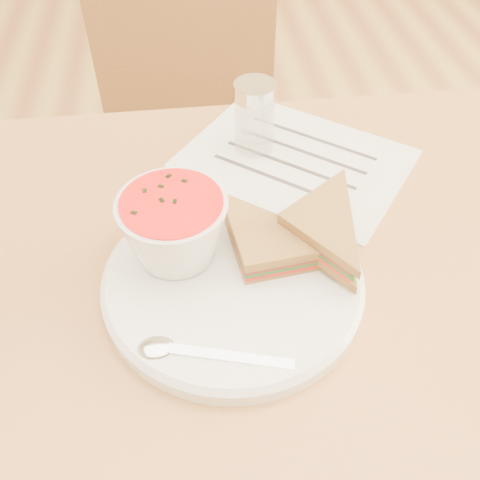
{
  "coord_description": "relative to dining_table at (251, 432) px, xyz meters",
  "views": [
    {
      "loc": [
        -0.06,
        -0.36,
        1.2
      ],
      "look_at": [
        -0.02,
        0.02,
        0.8
      ],
      "focal_mm": 40.0,
      "sensor_mm": 36.0,
      "label": 1
    }
  ],
  "objects": [
    {
      "name": "spoon",
      "position": [
        -0.06,
        -0.1,
        0.4
      ],
      "size": [
        0.18,
        0.08,
        0.01
      ],
      "primitive_type": null,
      "rotation": [
        0.0,
        0.0,
        -0.26
      ],
      "color": "silver",
      "rests_on": "plate"
    },
    {
      "name": "dining_table",
      "position": [
        0.0,
        0.0,
        0.0
      ],
      "size": [
        1.0,
        0.7,
        0.75
      ],
      "primitive_type": null,
      "color": "#99522F",
      "rests_on": "floor"
    },
    {
      "name": "sandwich_half_a",
      "position": [
        -0.02,
        -0.02,
        0.41
      ],
      "size": [
        0.13,
        0.13,
        0.04
      ],
      "primitive_type": null,
      "rotation": [
        0.0,
        0.0,
        0.12
      ],
      "color": "olive",
      "rests_on": "plate"
    },
    {
      "name": "chair_far",
      "position": [
        -0.06,
        0.49,
        0.03
      ],
      "size": [
        0.38,
        0.38,
        0.81
      ],
      "primitive_type": null,
      "rotation": [
        0.0,
        0.0,
        3.09
      ],
      "color": "brown",
      "rests_on": "floor"
    },
    {
      "name": "plate",
      "position": [
        -0.03,
        -0.0,
        0.38
      ],
      "size": [
        0.28,
        0.28,
        0.02
      ],
      "primitive_type": null,
      "rotation": [
        0.0,
        0.0,
        0.02
      ],
      "color": "white",
      "rests_on": "dining_table"
    },
    {
      "name": "condiment_shaker",
      "position": [
        0.03,
        0.24,
        0.42
      ],
      "size": [
        0.06,
        0.06,
        0.1
      ],
      "primitive_type": null,
      "rotation": [
        0.0,
        0.0,
        0.15
      ],
      "color": "silver",
      "rests_on": "dining_table"
    },
    {
      "name": "sandwich_half_b",
      "position": [
        0.03,
        0.04,
        0.42
      ],
      "size": [
        0.15,
        0.15,
        0.03
      ],
      "primitive_type": null,
      "rotation": [
        0.0,
        0.0,
        -0.94
      ],
      "color": "olive",
      "rests_on": "plate"
    },
    {
      "name": "soup_bowl",
      "position": [
        -0.08,
        0.03,
        0.43
      ],
      "size": [
        0.14,
        0.14,
        0.08
      ],
      "primitive_type": null,
      "rotation": [
        0.0,
        0.0,
        -0.26
      ],
      "color": "white",
      "rests_on": "plate"
    },
    {
      "name": "paper_menu",
      "position": [
        0.08,
        0.2,
        0.38
      ],
      "size": [
        0.35,
        0.34,
        0.0
      ],
      "primitive_type": null,
      "rotation": [
        0.0,
        0.0,
        -0.67
      ],
      "color": "white",
      "rests_on": "dining_table"
    }
  ]
}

